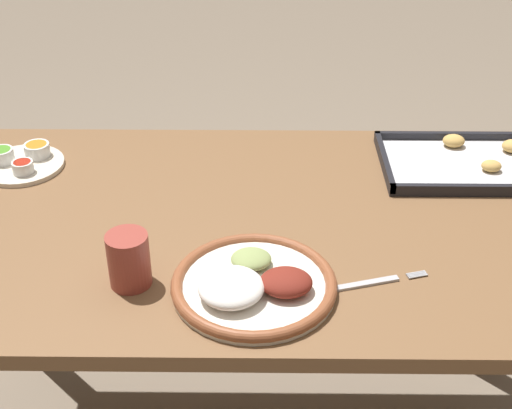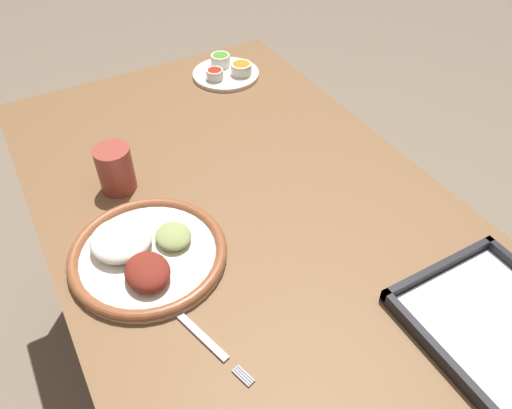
% 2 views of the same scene
% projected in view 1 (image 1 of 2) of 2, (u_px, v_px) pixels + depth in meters
% --- Properties ---
extents(dining_table, '(1.30, 0.75, 0.70)m').
position_uv_depth(dining_table, '(255.00, 261.00, 1.42)').
color(dining_table, brown).
rests_on(dining_table, ground_plane).
extents(dinner_plate, '(0.28, 0.28, 0.05)m').
position_uv_depth(dinner_plate, '(255.00, 284.00, 1.17)').
color(dinner_plate, white).
rests_on(dinner_plate, dining_table).
extents(fork, '(0.19, 0.07, 0.00)m').
position_uv_depth(fork, '(367.00, 283.00, 1.19)').
color(fork, '#B2B2B7').
rests_on(fork, dining_table).
extents(saucer_plate, '(0.18, 0.18, 0.04)m').
position_uv_depth(saucer_plate, '(22.00, 161.00, 1.52)').
color(saucer_plate, beige).
rests_on(saucer_plate, dining_table).
extents(baking_tray, '(0.33, 0.24, 0.03)m').
position_uv_depth(baking_tray, '(463.00, 162.00, 1.53)').
color(baking_tray, black).
rests_on(baking_tray, dining_table).
extents(drinking_cup, '(0.07, 0.07, 0.10)m').
position_uv_depth(drinking_cup, '(129.00, 260.00, 1.17)').
color(drinking_cup, '#993D33').
rests_on(drinking_cup, dining_table).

